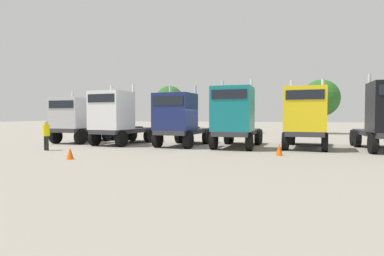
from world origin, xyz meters
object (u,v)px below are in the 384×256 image
(semi_truck_white, at_px, (117,118))
(traffic_cone_mid, at_px, (70,153))
(semi_truck_teal, at_px, (235,117))
(semi_truck_silver, at_px, (78,119))
(traffic_cone_far, at_px, (279,150))
(semi_truck_yellow, at_px, (306,118))
(semi_truck_navy, at_px, (179,119))
(visitor_in_hivis, at_px, (46,133))

(semi_truck_white, bearing_deg, traffic_cone_mid, 18.06)
(semi_truck_white, xyz_separation_m, semi_truck_teal, (8.49, -0.08, 0.03))
(semi_truck_silver, relative_size, traffic_cone_mid, 10.55)
(semi_truck_white, distance_m, traffic_cone_far, 11.85)
(semi_truck_silver, distance_m, semi_truck_yellow, 16.73)
(semi_truck_white, height_order, traffic_cone_mid, semi_truck_white)
(semi_truck_navy, relative_size, semi_truck_teal, 0.94)
(semi_truck_teal, distance_m, traffic_cone_mid, 10.20)
(semi_truck_navy, distance_m, traffic_cone_mid, 8.29)
(visitor_in_hivis, relative_size, traffic_cone_mid, 3.17)
(semi_truck_white, height_order, semi_truck_navy, semi_truck_white)
(semi_truck_yellow, relative_size, traffic_cone_far, 10.57)
(semi_truck_white, height_order, visitor_in_hivis, semi_truck_white)
(semi_truck_silver, distance_m, semi_truck_navy, 8.61)
(semi_truck_white, height_order, semi_truck_yellow, semi_truck_yellow)
(semi_truck_navy, relative_size, visitor_in_hivis, 3.44)
(semi_truck_navy, height_order, semi_truck_teal, semi_truck_teal)
(semi_truck_yellow, height_order, visitor_in_hivis, semi_truck_yellow)
(semi_truck_white, xyz_separation_m, visitor_in_hivis, (-2.23, -4.52, -0.92))
(semi_truck_silver, xyz_separation_m, traffic_cone_mid, (5.59, -8.31, -1.54))
(semi_truck_silver, xyz_separation_m, semi_truck_teal, (12.38, -0.89, 0.17))
(semi_truck_silver, height_order, semi_truck_teal, semi_truck_teal)
(semi_truck_yellow, bearing_deg, traffic_cone_mid, -47.64)
(semi_truck_teal, xyz_separation_m, traffic_cone_mid, (-6.79, -7.41, -1.71))
(traffic_cone_mid, xyz_separation_m, traffic_cone_far, (9.59, 4.29, 0.03))
(semi_truck_navy, height_order, traffic_cone_far, semi_truck_navy)
(semi_truck_silver, xyz_separation_m, semi_truck_white, (3.89, -0.81, 0.14))
(semi_truck_navy, distance_m, semi_truck_yellow, 8.17)
(traffic_cone_far, bearing_deg, semi_truck_yellow, 68.43)
(semi_truck_teal, bearing_deg, semi_truck_silver, -91.61)
(semi_truck_yellow, xyz_separation_m, visitor_in_hivis, (-15.06, -5.23, -0.93))
(semi_truck_silver, xyz_separation_m, semi_truck_yellow, (16.72, -0.10, 0.16))
(semi_truck_white, relative_size, semi_truck_teal, 0.97)
(semi_truck_silver, xyz_separation_m, semi_truck_navy, (8.58, -0.73, 0.03))
(semi_truck_white, distance_m, traffic_cone_mid, 7.86)
(semi_truck_silver, bearing_deg, semi_truck_teal, 86.87)
(visitor_in_hivis, distance_m, traffic_cone_mid, 4.99)
(semi_truck_teal, bearing_deg, traffic_cone_mid, -39.97)
(traffic_cone_mid, bearing_deg, semi_truck_teal, 47.51)
(semi_truck_yellow, xyz_separation_m, traffic_cone_far, (-1.55, -3.91, -1.66))
(semi_truck_silver, bearing_deg, visitor_in_hivis, 18.30)
(semi_truck_white, bearing_deg, semi_truck_yellow, 98.45)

